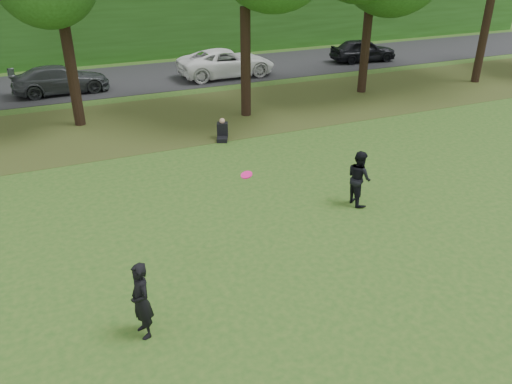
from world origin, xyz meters
TOP-DOWN VIEW (x-y plane):
  - ground at (0.00, 0.00)m, footprint 120.00×120.00m
  - leaf_litter at (0.00, 13.00)m, footprint 60.00×7.00m
  - street at (0.00, 21.00)m, footprint 70.00×7.00m
  - far_hedge at (0.00, 27.00)m, footprint 70.00×3.00m
  - player_left at (-3.24, 0.13)m, footprint 0.50×0.66m
  - player_right at (3.77, 3.14)m, footprint 0.66×0.83m
  - parked_cars at (0.32, 19.65)m, footprint 37.34×3.26m
  - frisbee at (-0.33, 1.80)m, footprint 0.34×0.35m
  - seated_person at (1.97, 9.84)m, footprint 0.66×0.83m

SIDE VIEW (x-z plane):
  - ground at x=0.00m, z-range 0.00..0.00m
  - leaf_litter at x=0.00m, z-range 0.00..0.01m
  - street at x=0.00m, z-range 0.00..0.02m
  - seated_person at x=1.97m, z-range -0.10..0.73m
  - parked_cars at x=0.32m, z-range -0.03..1.51m
  - player_left at x=-3.24m, z-range 0.00..1.64m
  - player_right at x=3.77m, z-range 0.00..1.66m
  - frisbee at x=-0.33m, z-range 2.19..2.30m
  - far_hedge at x=0.00m, z-range 0.00..5.00m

